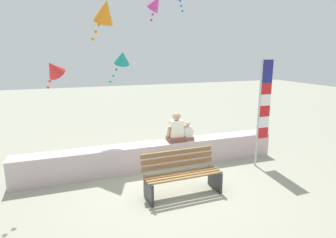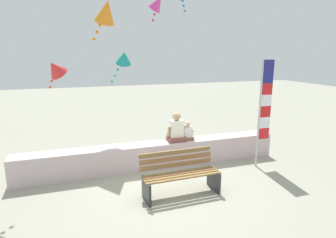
{
  "view_description": "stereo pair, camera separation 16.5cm",
  "coord_description": "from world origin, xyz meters",
  "px_view_note": "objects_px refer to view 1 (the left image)",
  "views": [
    {
      "loc": [
        -2.07,
        -5.72,
        2.89
      ],
      "look_at": [
        0.38,
        1.01,
        1.25
      ],
      "focal_mm": 31.05,
      "sensor_mm": 36.0,
      "label": 1
    },
    {
      "loc": [
        -1.91,
        -5.77,
        2.89
      ],
      "look_at": [
        0.38,
        1.01,
        1.25
      ],
      "focal_mm": 31.05,
      "sensor_mm": 36.0,
      "label": 2
    }
  ],
  "objects_px": {
    "kite_teal": "(122,58)",
    "kite_orange": "(105,11)",
    "flag_banner": "(263,106)",
    "kite_magenta": "(156,3)",
    "kite_red": "(53,69)",
    "person_adult": "(176,130)",
    "person_child": "(187,133)",
    "park_bench": "(182,174)"
  },
  "relations": [
    {
      "from": "person_adult",
      "to": "person_child",
      "type": "relative_size",
      "value": 1.54
    },
    {
      "from": "person_adult",
      "to": "flag_banner",
      "type": "relative_size",
      "value": 0.28
    },
    {
      "from": "person_adult",
      "to": "kite_orange",
      "type": "distance_m",
      "value": 3.66
    },
    {
      "from": "kite_magenta",
      "to": "kite_red",
      "type": "xyz_separation_m",
      "value": [
        -3.14,
        -0.53,
        -1.93
      ]
    },
    {
      "from": "person_child",
      "to": "kite_red",
      "type": "relative_size",
      "value": 0.56
    },
    {
      "from": "person_child",
      "to": "flag_banner",
      "type": "relative_size",
      "value": 0.18
    },
    {
      "from": "kite_magenta",
      "to": "kite_red",
      "type": "bearing_deg",
      "value": -170.46
    },
    {
      "from": "kite_magenta",
      "to": "kite_teal",
      "type": "relative_size",
      "value": 0.85
    },
    {
      "from": "flag_banner",
      "to": "person_child",
      "type": "bearing_deg",
      "value": 155.66
    },
    {
      "from": "person_adult",
      "to": "park_bench",
      "type": "bearing_deg",
      "value": -107.62
    },
    {
      "from": "park_bench",
      "to": "kite_magenta",
      "type": "bearing_deg",
      "value": 79.47
    },
    {
      "from": "flag_banner",
      "to": "kite_teal",
      "type": "height_order",
      "value": "kite_teal"
    },
    {
      "from": "person_adult",
      "to": "person_child",
      "type": "xyz_separation_m",
      "value": [
        0.31,
        0.0,
        -0.1
      ]
    },
    {
      "from": "kite_red",
      "to": "kite_orange",
      "type": "xyz_separation_m",
      "value": [
        1.41,
        -0.46,
        1.49
      ]
    },
    {
      "from": "kite_magenta",
      "to": "kite_red",
      "type": "height_order",
      "value": "kite_magenta"
    },
    {
      "from": "park_bench",
      "to": "flag_banner",
      "type": "relative_size",
      "value": 0.6
    },
    {
      "from": "park_bench",
      "to": "kite_orange",
      "type": "bearing_deg",
      "value": 108.02
    },
    {
      "from": "kite_magenta",
      "to": "kite_red",
      "type": "relative_size",
      "value": 0.99
    },
    {
      "from": "person_child",
      "to": "kite_teal",
      "type": "distance_m",
      "value": 3.22
    },
    {
      "from": "kite_teal",
      "to": "flag_banner",
      "type": "bearing_deg",
      "value": -46.74
    },
    {
      "from": "person_adult",
      "to": "kite_magenta",
      "type": "height_order",
      "value": "kite_magenta"
    },
    {
      "from": "kite_teal",
      "to": "kite_orange",
      "type": "relative_size",
      "value": 0.9
    },
    {
      "from": "person_adult",
      "to": "kite_magenta",
      "type": "distance_m",
      "value": 4.25
    },
    {
      "from": "kite_red",
      "to": "kite_teal",
      "type": "bearing_deg",
      "value": 10.5
    },
    {
      "from": "park_bench",
      "to": "person_child",
      "type": "distance_m",
      "value": 1.78
    },
    {
      "from": "person_child",
      "to": "kite_orange",
      "type": "relative_size",
      "value": 0.43
    },
    {
      "from": "kite_magenta",
      "to": "kite_orange",
      "type": "bearing_deg",
      "value": -150.26
    },
    {
      "from": "kite_magenta",
      "to": "park_bench",
      "type": "bearing_deg",
      "value": -100.53
    },
    {
      "from": "kite_orange",
      "to": "kite_teal",
      "type": "bearing_deg",
      "value": 54.99
    },
    {
      "from": "person_child",
      "to": "kite_red",
      "type": "distance_m",
      "value": 4.07
    },
    {
      "from": "flag_banner",
      "to": "kite_orange",
      "type": "bearing_deg",
      "value": 147.03
    },
    {
      "from": "flag_banner",
      "to": "person_adult",
      "type": "bearing_deg",
      "value": 159.06
    },
    {
      "from": "kite_magenta",
      "to": "kite_orange",
      "type": "xyz_separation_m",
      "value": [
        -1.73,
        -0.99,
        -0.44
      ]
    },
    {
      "from": "person_adult",
      "to": "kite_teal",
      "type": "relative_size",
      "value": 0.74
    },
    {
      "from": "flag_banner",
      "to": "kite_teal",
      "type": "relative_size",
      "value": 2.63
    },
    {
      "from": "flag_banner",
      "to": "kite_orange",
      "type": "xyz_separation_m",
      "value": [
        -3.49,
        2.27,
        2.38
      ]
    },
    {
      "from": "flag_banner",
      "to": "kite_teal",
      "type": "bearing_deg",
      "value": 133.26
    },
    {
      "from": "kite_orange",
      "to": "person_child",
      "type": "bearing_deg",
      "value": -39.95
    },
    {
      "from": "flag_banner",
      "to": "kite_magenta",
      "type": "xyz_separation_m",
      "value": [
        -1.77,
        3.25,
        2.82
      ]
    },
    {
      "from": "park_bench",
      "to": "kite_magenta",
      "type": "xyz_separation_m",
      "value": [
        0.75,
        4.01,
        3.97
      ]
    },
    {
      "from": "kite_magenta",
      "to": "flag_banner",
      "type": "bearing_deg",
      "value": -61.52
    },
    {
      "from": "kite_red",
      "to": "park_bench",
      "type": "bearing_deg",
      "value": -55.53
    }
  ]
}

